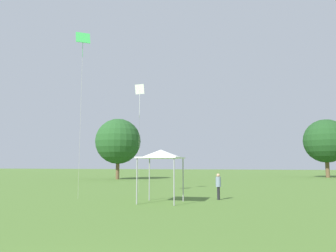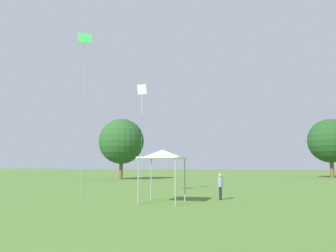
# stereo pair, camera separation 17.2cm
# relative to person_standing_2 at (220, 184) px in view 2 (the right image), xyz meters

# --- Properties ---
(person_standing_2) EXTENTS (0.37, 0.37, 1.64)m
(person_standing_2) POSITION_rel_person_standing_2_xyz_m (0.00, 0.00, 0.00)
(person_standing_2) COLOR black
(person_standing_2) RESTS_ON ground
(canopy_tent) EXTENTS (2.43, 2.43, 3.08)m
(canopy_tent) POSITION_rel_person_standing_2_xyz_m (-3.01, -2.59, 1.81)
(canopy_tent) COLOR white
(canopy_tent) RESTS_ON ground
(kite_0) EXTENTS (0.81, 0.26, 8.78)m
(kite_0) POSITION_rel_person_standing_2_xyz_m (-6.83, 3.65, 7.03)
(kite_0) COLOR white
(kite_0) RESTS_ON ground
(kite_3) EXTENTS (1.04, 0.94, 11.34)m
(kite_3) POSITION_rel_person_standing_2_xyz_m (-8.88, -1.91, 9.55)
(kite_3) COLOR green
(kite_3) RESTS_ON ground
(distant_tree_0) EXTENTS (7.56, 7.56, 10.10)m
(distant_tree_0) POSITION_rel_person_standing_2_xyz_m (13.34, 41.24, 5.32)
(distant_tree_0) COLOR brown
(distant_tree_0) RESTS_ON ground
(distant_tree_1) EXTENTS (6.92, 6.92, 9.24)m
(distant_tree_1) POSITION_rel_person_standing_2_xyz_m (-18.56, 24.88, 4.78)
(distant_tree_1) COLOR brown
(distant_tree_1) RESTS_ON ground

